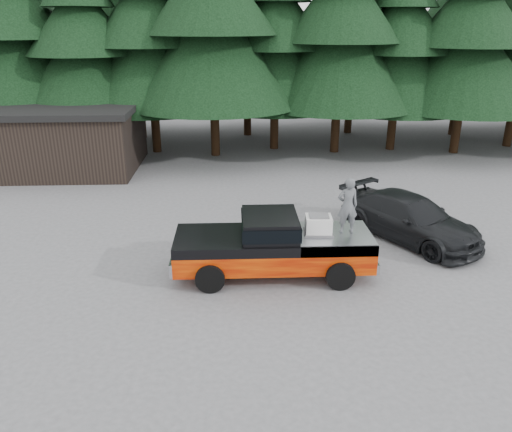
{
  "coord_description": "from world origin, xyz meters",
  "views": [
    {
      "loc": [
        0.08,
        -13.76,
        7.13
      ],
      "look_at": [
        0.69,
        0.0,
        1.79
      ],
      "focal_mm": 35.0,
      "sensor_mm": 36.0,
      "label": 1
    }
  ],
  "objects_px": {
    "pickup_truck": "(273,254)",
    "air_compressor": "(318,225)",
    "utility_building": "(57,137)",
    "parked_car": "(410,218)",
    "man_on_bed": "(348,206)"
  },
  "relations": [
    {
      "from": "parked_car",
      "to": "utility_building",
      "type": "relative_size",
      "value": 0.63
    },
    {
      "from": "air_compressor",
      "to": "man_on_bed",
      "type": "bearing_deg",
      "value": 5.31
    },
    {
      "from": "pickup_truck",
      "to": "parked_car",
      "type": "bearing_deg",
      "value": 26.32
    },
    {
      "from": "parked_car",
      "to": "utility_building",
      "type": "distance_m",
      "value": 18.09
    },
    {
      "from": "air_compressor",
      "to": "parked_car",
      "type": "height_order",
      "value": "air_compressor"
    },
    {
      "from": "pickup_truck",
      "to": "parked_car",
      "type": "xyz_separation_m",
      "value": [
        4.99,
        2.47,
        0.1
      ]
    },
    {
      "from": "air_compressor",
      "to": "utility_building",
      "type": "xyz_separation_m",
      "value": [
        -11.51,
        12.31,
        0.08
      ]
    },
    {
      "from": "pickup_truck",
      "to": "parked_car",
      "type": "height_order",
      "value": "parked_car"
    },
    {
      "from": "man_on_bed",
      "to": "air_compressor",
      "type": "bearing_deg",
      "value": -2.37
    },
    {
      "from": "pickup_truck",
      "to": "air_compressor",
      "type": "xyz_separation_m",
      "value": [
        1.33,
        -0.03,
        0.92
      ]
    },
    {
      "from": "air_compressor",
      "to": "parked_car",
      "type": "xyz_separation_m",
      "value": [
        3.66,
        2.5,
        -0.82
      ]
    },
    {
      "from": "parked_car",
      "to": "utility_building",
      "type": "height_order",
      "value": "utility_building"
    },
    {
      "from": "pickup_truck",
      "to": "air_compressor",
      "type": "distance_m",
      "value": 1.62
    },
    {
      "from": "man_on_bed",
      "to": "pickup_truck",
      "type": "bearing_deg",
      "value": -4.5
    },
    {
      "from": "air_compressor",
      "to": "utility_building",
      "type": "height_order",
      "value": "utility_building"
    }
  ]
}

